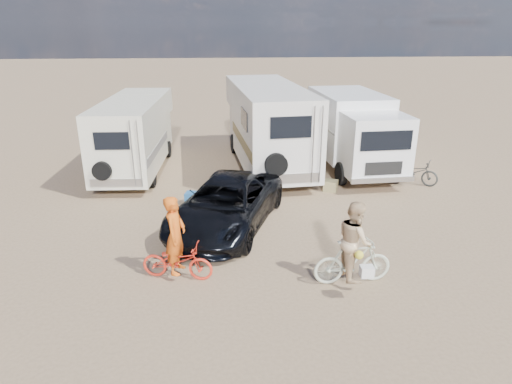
{
  "coord_description": "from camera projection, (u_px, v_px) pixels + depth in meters",
  "views": [
    {
      "loc": [
        -1.4,
        -10.86,
        5.76
      ],
      "look_at": [
        -0.52,
        0.82,
        1.3
      ],
      "focal_mm": 31.34,
      "sensor_mm": 36.0,
      "label": 1
    }
  ],
  "objects": [
    {
      "name": "ground",
      "position": [
        277.0,
        246.0,
        12.26
      ],
      "size": [
        140.0,
        140.0,
        0.0
      ],
      "primitive_type": "plane",
      "color": "#907356",
      "rests_on": "ground"
    },
    {
      "name": "rider_woman",
      "position": [
        354.0,
        247.0,
        10.23
      ],
      "size": [
        0.76,
        0.95,
        1.87
      ],
      "primitive_type": "imported",
      "rotation": [
        0.0,
        0.0,
        1.63
      ],
      "color": "tan",
      "rests_on": "ground"
    },
    {
      "name": "crate",
      "position": [
        331.0,
        186.0,
        16.26
      ],
      "size": [
        0.63,
        0.63,
        0.38
      ],
      "primitive_type": "cube",
      "rotation": [
        0.0,
        0.0,
        -0.41
      ],
      "color": "#8C8253",
      "rests_on": "ground"
    },
    {
      "name": "dark_suv",
      "position": [
        226.0,
        204.0,
        13.2
      ],
      "size": [
        4.06,
        5.67,
        1.44
      ],
      "primitive_type": "imported",
      "rotation": [
        0.0,
        0.0,
        -0.36
      ],
      "color": "black",
      "rests_on": "ground"
    },
    {
      "name": "cooler",
      "position": [
        194.0,
        199.0,
        15.0
      ],
      "size": [
        0.61,
        0.5,
        0.43
      ],
      "primitive_type": "cube",
      "rotation": [
        0.0,
        0.0,
        -0.23
      ],
      "color": "#20558F",
      "rests_on": "ground"
    },
    {
      "name": "rider_man",
      "position": [
        176.0,
        242.0,
        10.42
      ],
      "size": [
        0.6,
        0.78,
        1.92
      ],
      "primitive_type": "imported",
      "rotation": [
        0.0,
        0.0,
        1.34
      ],
      "color": "#D35512",
      "rests_on": "ground"
    },
    {
      "name": "rv_main",
      "position": [
        268.0,
        127.0,
        18.49
      ],
      "size": [
        3.25,
        7.99,
        3.38
      ],
      "primitive_type": null,
      "rotation": [
        0.0,
        0.0,
        0.09
      ],
      "color": "silver",
      "rests_on": "ground"
    },
    {
      "name": "bike_man",
      "position": [
        177.0,
        261.0,
        10.6
      ],
      "size": [
        1.81,
        0.97,
        0.9
      ],
      "primitive_type": "imported",
      "rotation": [
        0.0,
        0.0,
        1.34
      ],
      "color": "red",
      "rests_on": "ground"
    },
    {
      "name": "bike_woman",
      "position": [
        353.0,
        262.0,
        10.37
      ],
      "size": [
        1.87,
        0.63,
        1.11
      ],
      "primitive_type": "imported",
      "rotation": [
        0.0,
        0.0,
        1.63
      ],
      "color": "#B2B9A0",
      "rests_on": "ground"
    },
    {
      "name": "box_truck",
      "position": [
        354.0,
        133.0,
        18.24
      ],
      "size": [
        2.83,
        6.31,
        3.03
      ],
      "primitive_type": null,
      "rotation": [
        0.0,
        0.0,
        0.06
      ],
      "color": "white",
      "rests_on": "ground"
    },
    {
      "name": "bike_parked",
      "position": [
        414.0,
        172.0,
        16.89
      ],
      "size": [
        1.81,
        1.61,
        0.95
      ],
      "primitive_type": "imported",
      "rotation": [
        0.0,
        0.0,
        0.91
      ],
      "color": "#282A28",
      "rests_on": "ground"
    },
    {
      "name": "rv_left",
      "position": [
        135.0,
        136.0,
        18.02
      ],
      "size": [
        2.37,
        6.67,
        2.92
      ],
      "primitive_type": null,
      "rotation": [
        0.0,
        0.0,
        -0.04
      ],
      "color": "beige",
      "rests_on": "ground"
    }
  ]
}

